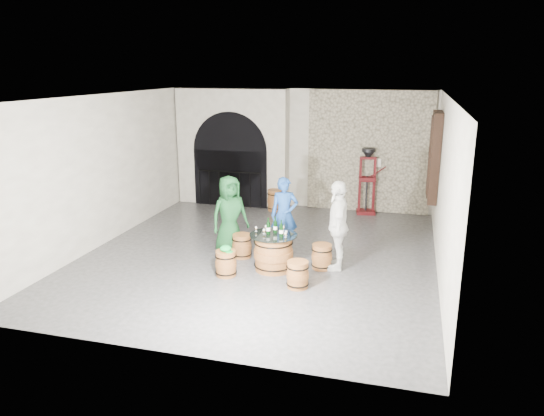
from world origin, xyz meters
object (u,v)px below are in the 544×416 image
(barrel_stool_near_right, at_px, (298,275))
(wine_bottle_center, at_px, (281,230))
(person_white, at_px, (338,225))
(wine_bottle_left, at_px, (268,227))
(barrel_stool_right, at_px, (322,257))
(person_green, at_px, (230,215))
(wine_bottle_right, at_px, (275,226))
(barrel_stool_near_left, at_px, (226,263))
(barrel_stool_far, at_px, (283,242))
(corking_press, at_px, (367,176))
(barrel_table, at_px, (273,252))
(barrel_stool_left, at_px, (242,246))
(side_barrel, at_px, (275,200))
(person_blue, at_px, (284,215))

(barrel_stool_near_right, distance_m, wine_bottle_center, 0.96)
(person_white, height_order, wine_bottle_left, person_white)
(barrel_stool_right, relative_size, person_green, 0.30)
(person_green, xyz_separation_m, wine_bottle_right, (1.12, -0.57, 0.02))
(barrel_stool_near_left, xyz_separation_m, wine_bottle_right, (0.78, 0.62, 0.60))
(barrel_stool_near_right, distance_m, person_white, 1.36)
(wine_bottle_center, bearing_deg, person_white, 26.27)
(barrel_stool_far, distance_m, wine_bottle_center, 1.20)
(wine_bottle_left, relative_size, corking_press, 0.19)
(barrel_table, bearing_deg, barrel_stool_left, 148.81)
(person_white, relative_size, wine_bottle_left, 5.32)
(person_white, height_order, wine_bottle_right, person_white)
(wine_bottle_left, height_order, side_barrel, wine_bottle_left)
(barrel_stool_far, distance_m, wine_bottle_right, 1.02)
(barrel_table, distance_m, person_blue, 1.18)
(barrel_stool_left, xyz_separation_m, person_white, (1.95, -0.08, 0.62))
(barrel_table, bearing_deg, corking_press, 73.18)
(person_green, height_order, person_white, person_white)
(person_green, relative_size, wine_bottle_right, 5.03)
(barrel_stool_near_right, distance_m, wine_bottle_left, 1.16)
(barrel_stool_left, bearing_deg, wine_bottle_right, -25.05)
(wine_bottle_right, bearing_deg, corking_press, 72.86)
(person_green, relative_size, side_barrel, 2.83)
(barrel_stool_near_left, xyz_separation_m, corking_press, (2.11, 4.93, 0.77))
(barrel_stool_near_left, height_order, corking_press, corking_press)
(barrel_stool_left, xyz_separation_m, barrel_stool_near_right, (1.42, -1.17, 0.00))
(barrel_stool_left, relative_size, person_blue, 0.31)
(barrel_stool_near_right, bearing_deg, person_blue, 111.03)
(barrel_stool_near_right, distance_m, person_green, 2.28)
(person_blue, bearing_deg, barrel_stool_far, -104.79)
(barrel_stool_right, relative_size, person_blue, 0.31)
(person_white, bearing_deg, barrel_stool_far, -121.41)
(barrel_stool_near_left, height_order, wine_bottle_center, wine_bottle_center)
(barrel_stool_far, bearing_deg, person_blue, 93.17)
(wine_bottle_center, bearing_deg, barrel_stool_far, 102.47)
(person_blue, height_order, wine_bottle_center, person_blue)
(barrel_stool_near_left, bearing_deg, barrel_stool_left, 91.31)
(barrel_stool_far, xyz_separation_m, person_white, (1.20, -0.53, 0.62))
(person_blue, xyz_separation_m, side_barrel, (-0.99, 2.98, -0.50))
(barrel_stool_far, height_order, person_blue, person_blue)
(barrel_stool_left, bearing_deg, wine_bottle_center, -30.43)
(barrel_stool_far, relative_size, side_barrel, 0.84)
(wine_bottle_center, relative_size, corking_press, 0.19)
(barrel_stool_left, relative_size, person_green, 0.30)
(person_white, bearing_deg, person_blue, -127.57)
(barrel_stool_left, height_order, wine_bottle_left, wine_bottle_left)
(barrel_stool_left, relative_size, person_white, 0.28)
(barrel_stool_far, distance_m, barrel_stool_near_left, 1.61)
(barrel_stool_near_right, relative_size, barrel_stool_near_left, 1.00)
(person_green, bearing_deg, barrel_stool_right, -56.86)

